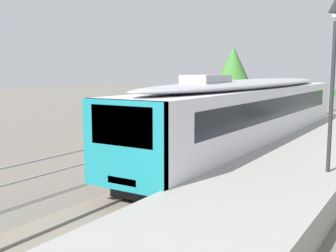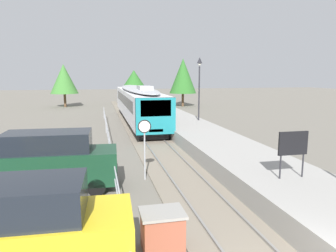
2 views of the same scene
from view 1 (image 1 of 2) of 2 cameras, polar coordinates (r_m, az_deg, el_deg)
name	(u,v)px [view 1 (image 1 of 2)]	position (r m, az deg, el deg)	size (l,w,h in m)	color
ground_plane	(154,162)	(18.24, -2.00, -5.09)	(160.00, 160.00, 0.00)	#6B665B
track_rails	(215,170)	(16.78, 6.56, -6.15)	(3.20, 60.00, 0.14)	slate
commuter_train	(253,110)	(20.19, 11.74, 2.17)	(2.82, 20.46, 3.74)	silver
station_platform	(297,171)	(15.60, 17.46, -5.94)	(3.90, 60.00, 0.90)	#999691
platform_lamp_mid_platform	(334,51)	(13.47, 22.12, 9.66)	(0.34, 0.34, 5.35)	#232328
tree_behind_carpark	(233,70)	(39.99, 9.08, 7.77)	(4.07, 4.07, 6.36)	brown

